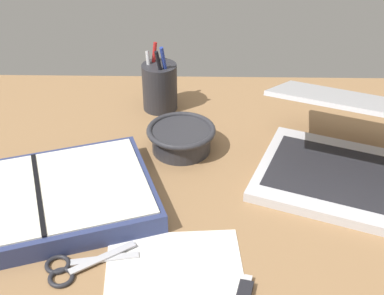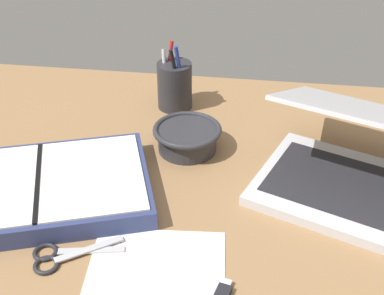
{
  "view_description": "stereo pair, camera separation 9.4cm",
  "coord_description": "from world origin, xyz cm",
  "views": [
    {
      "loc": [
        3.16,
        -70.69,
        61.09
      ],
      "look_at": [
        1.65,
        7.53,
        9.0
      ],
      "focal_mm": 50.0,
      "sensor_mm": 36.0,
      "label": 1
    },
    {
      "loc": [
        12.52,
        -69.95,
        61.09
      ],
      "look_at": [
        1.65,
        7.53,
        9.0
      ],
      "focal_mm": 50.0,
      "sensor_mm": 36.0,
      "label": 2
    }
  ],
  "objects": [
    {
      "name": "scissors",
      "position": [
        -15.85,
        -14.98,
        2.34
      ],
      "size": [
        13.96,
        9.41,
        0.8
      ],
      "rotation": [
        0.0,
        0.0,
        0.4
      ],
      "color": "#B7B7BC",
      "rests_on": "desk_top"
    },
    {
      "name": "laptop",
      "position": [
        30.33,
        9.24,
        7.17
      ],
      "size": [
        40.06,
        39.93,
        17.41
      ],
      "rotation": [
        0.0,
        0.0,
        -0.37
      ],
      "color": "silver",
      "rests_on": "desk_top"
    },
    {
      "name": "planner",
      "position": [
        -23.76,
        -1.44,
        3.9
      ],
      "size": [
        43.73,
        35.76,
        4.0
      ],
      "rotation": [
        0.0,
        0.0,
        0.34
      ],
      "color": "navy",
      "rests_on": "desk_top"
    },
    {
      "name": "bowl",
      "position": [
        -0.65,
        17.29,
        4.81
      ],
      "size": [
        13.53,
        13.53,
        5.04
      ],
      "color": "#2D2D33",
      "rests_on": "desk_top"
    },
    {
      "name": "desk_top",
      "position": [
        0.0,
        0.0,
        1.0
      ],
      "size": [
        140.0,
        100.0,
        2.0
      ],
      "primitive_type": "cube",
      "color": "#936D47",
      "rests_on": "ground"
    },
    {
      "name": "pen_cup",
      "position": [
        -5.95,
        34.07,
        7.36
      ],
      "size": [
        7.63,
        7.63,
        15.57
      ],
      "color": "#28282D",
      "rests_on": "desk_top"
    }
  ]
}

